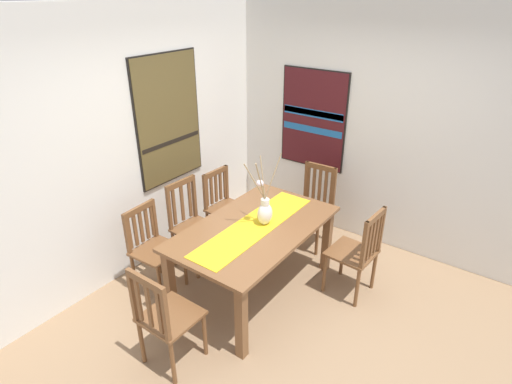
{
  "coord_description": "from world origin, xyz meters",
  "views": [
    {
      "loc": [
        -2.55,
        -1.5,
        2.8
      ],
      "look_at": [
        0.22,
        0.5,
        1.1
      ],
      "focal_mm": 29.14,
      "sensor_mm": 36.0,
      "label": 1
    }
  ],
  "objects_px": {
    "chair_3": "(165,317)",
    "chair_5": "(153,247)",
    "chair_1": "(358,251)",
    "painting_on_back_wall": "(168,120)",
    "chair_2": "(314,204)",
    "dining_table": "(254,236)",
    "chair_0": "(225,205)",
    "chair_4": "(192,224)",
    "painting_on_side_wall": "(313,119)",
    "centerpiece_vase": "(265,210)"
  },
  "relations": [
    {
      "from": "dining_table",
      "to": "chair_5",
      "type": "relative_size",
      "value": 1.84
    },
    {
      "from": "centerpiece_vase",
      "to": "chair_4",
      "type": "height_order",
      "value": "centerpiece_vase"
    },
    {
      "from": "dining_table",
      "to": "chair_0",
      "type": "xyz_separation_m",
      "value": [
        0.54,
        0.83,
        -0.16
      ]
    },
    {
      "from": "chair_3",
      "to": "chair_5",
      "type": "xyz_separation_m",
      "value": [
        0.61,
        0.83,
        -0.01
      ]
    },
    {
      "from": "dining_table",
      "to": "chair_4",
      "type": "distance_m",
      "value": 0.85
    },
    {
      "from": "chair_4",
      "to": "chair_5",
      "type": "bearing_deg",
      "value": 177.39
    },
    {
      "from": "chair_2",
      "to": "chair_5",
      "type": "bearing_deg",
      "value": 152.64
    },
    {
      "from": "dining_table",
      "to": "centerpiece_vase",
      "type": "height_order",
      "value": "centerpiece_vase"
    },
    {
      "from": "centerpiece_vase",
      "to": "painting_on_side_wall",
      "type": "distance_m",
      "value": 1.63
    },
    {
      "from": "chair_3",
      "to": "painting_on_back_wall",
      "type": "relative_size",
      "value": 0.69
    },
    {
      "from": "centerpiece_vase",
      "to": "chair_0",
      "type": "bearing_deg",
      "value": 63.02
    },
    {
      "from": "painting_on_back_wall",
      "to": "chair_2",
      "type": "bearing_deg",
      "value": -54.52
    },
    {
      "from": "chair_0",
      "to": "chair_3",
      "type": "relative_size",
      "value": 0.95
    },
    {
      "from": "chair_1",
      "to": "chair_4",
      "type": "distance_m",
      "value": 1.76
    },
    {
      "from": "dining_table",
      "to": "painting_on_back_wall",
      "type": "height_order",
      "value": "painting_on_back_wall"
    },
    {
      "from": "chair_4",
      "to": "painting_on_side_wall",
      "type": "height_order",
      "value": "painting_on_side_wall"
    },
    {
      "from": "chair_1",
      "to": "painting_on_side_wall",
      "type": "xyz_separation_m",
      "value": [
        1.05,
        1.13,
        0.86
      ]
    },
    {
      "from": "dining_table",
      "to": "centerpiece_vase",
      "type": "distance_m",
      "value": 0.28
    },
    {
      "from": "chair_3",
      "to": "painting_on_side_wall",
      "type": "height_order",
      "value": "painting_on_side_wall"
    },
    {
      "from": "chair_4",
      "to": "painting_on_back_wall",
      "type": "xyz_separation_m",
      "value": [
        0.22,
        0.47,
        1.02
      ]
    },
    {
      "from": "chair_2",
      "to": "chair_3",
      "type": "distance_m",
      "value": 2.31
    },
    {
      "from": "dining_table",
      "to": "chair_3",
      "type": "distance_m",
      "value": 1.16
    },
    {
      "from": "chair_3",
      "to": "painting_on_back_wall",
      "type": "xyz_separation_m",
      "value": [
        1.37,
        1.27,
        1.03
      ]
    },
    {
      "from": "chair_1",
      "to": "chair_2",
      "type": "bearing_deg",
      "value": 53.68
    },
    {
      "from": "chair_0",
      "to": "chair_3",
      "type": "bearing_deg",
      "value": -154.52
    },
    {
      "from": "chair_0",
      "to": "chair_4",
      "type": "distance_m",
      "value": 0.55
    },
    {
      "from": "dining_table",
      "to": "chair_3",
      "type": "bearing_deg",
      "value": 178.78
    },
    {
      "from": "painting_on_back_wall",
      "to": "chair_5",
      "type": "bearing_deg",
      "value": -149.82
    },
    {
      "from": "chair_1",
      "to": "chair_5",
      "type": "xyz_separation_m",
      "value": [
        -1.1,
        1.69,
        -0.02
      ]
    },
    {
      "from": "dining_table",
      "to": "painting_on_back_wall",
      "type": "distance_m",
      "value": 1.58
    },
    {
      "from": "dining_table",
      "to": "painting_on_side_wall",
      "type": "height_order",
      "value": "painting_on_side_wall"
    },
    {
      "from": "dining_table",
      "to": "chair_0",
      "type": "relative_size",
      "value": 1.83
    },
    {
      "from": "chair_3",
      "to": "chair_5",
      "type": "relative_size",
      "value": 1.06
    },
    {
      "from": "chair_3",
      "to": "painting_on_side_wall",
      "type": "xyz_separation_m",
      "value": [
        2.76,
        0.27,
        0.87
      ]
    },
    {
      "from": "chair_1",
      "to": "painting_on_back_wall",
      "type": "bearing_deg",
      "value": 99.12
    },
    {
      "from": "centerpiece_vase",
      "to": "chair_1",
      "type": "distance_m",
      "value": 1.0
    },
    {
      "from": "painting_on_side_wall",
      "to": "chair_3",
      "type": "bearing_deg",
      "value": -174.35
    },
    {
      "from": "chair_1",
      "to": "painting_on_back_wall",
      "type": "distance_m",
      "value": 2.39
    },
    {
      "from": "chair_2",
      "to": "painting_on_back_wall",
      "type": "relative_size",
      "value": 0.69
    },
    {
      "from": "chair_0",
      "to": "painting_on_side_wall",
      "type": "bearing_deg",
      "value": -26.36
    },
    {
      "from": "centerpiece_vase",
      "to": "chair_5",
      "type": "distance_m",
      "value": 1.19
    },
    {
      "from": "chair_2",
      "to": "centerpiece_vase",
      "type": "bearing_deg",
      "value": -178.31
    },
    {
      "from": "chair_2",
      "to": "chair_5",
      "type": "distance_m",
      "value": 1.91
    },
    {
      "from": "dining_table",
      "to": "chair_4",
      "type": "bearing_deg",
      "value": 90.37
    },
    {
      "from": "chair_1",
      "to": "chair_5",
      "type": "relative_size",
      "value": 1.06
    },
    {
      "from": "chair_3",
      "to": "chair_5",
      "type": "distance_m",
      "value": 1.03
    },
    {
      "from": "chair_0",
      "to": "painting_on_back_wall",
      "type": "relative_size",
      "value": 0.65
    },
    {
      "from": "chair_1",
      "to": "chair_4",
      "type": "xyz_separation_m",
      "value": [
        -0.57,
        1.67,
        -0.01
      ]
    },
    {
      "from": "dining_table",
      "to": "chair_0",
      "type": "distance_m",
      "value": 1.0
    },
    {
      "from": "chair_3",
      "to": "chair_1",
      "type": "bearing_deg",
      "value": -26.65
    }
  ]
}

